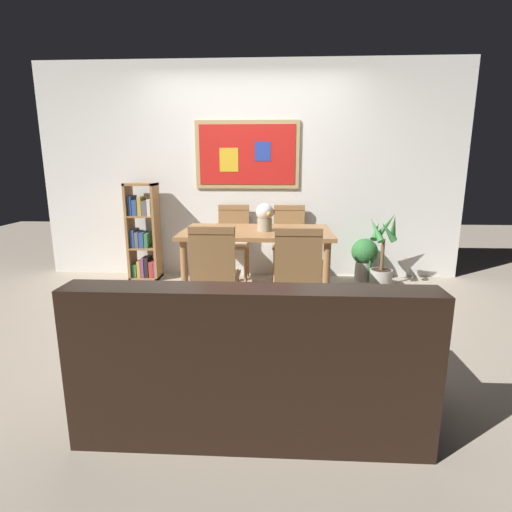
% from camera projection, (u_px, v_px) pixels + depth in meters
% --- Properties ---
extents(ground_plane, '(12.00, 12.00, 0.00)m').
position_uv_depth(ground_plane, '(240.00, 315.00, 3.83)').
color(ground_plane, tan).
extents(wall_back_with_painting, '(5.20, 0.14, 2.60)m').
position_uv_depth(wall_back_with_painting, '(250.00, 172.00, 4.98)').
color(wall_back_with_painting, silver).
rests_on(wall_back_with_painting, ground_plane).
extents(dining_table, '(1.51, 0.89, 0.74)m').
position_uv_depth(dining_table, '(257.00, 239.00, 4.12)').
color(dining_table, '#9E7042').
rests_on(dining_table, ground_plane).
extents(dining_chair_far_right, '(0.40, 0.41, 0.91)m').
position_uv_depth(dining_chair_far_right, '(289.00, 237.00, 4.90)').
color(dining_chair_far_right, '#9E7042').
rests_on(dining_chair_far_right, ground_plane).
extents(dining_chair_near_left, '(0.40, 0.41, 0.91)m').
position_uv_depth(dining_chair_near_left, '(214.00, 268.00, 3.43)').
color(dining_chair_near_left, '#9E7042').
rests_on(dining_chair_near_left, ground_plane).
extents(dining_chair_near_right, '(0.40, 0.41, 0.91)m').
position_uv_depth(dining_chair_near_right, '(297.00, 271.00, 3.35)').
color(dining_chair_near_right, '#9E7042').
rests_on(dining_chair_near_right, ground_plane).
extents(dining_chair_far_left, '(0.40, 0.41, 0.91)m').
position_uv_depth(dining_chair_far_left, '(233.00, 236.00, 4.93)').
color(dining_chair_far_left, '#9E7042').
rests_on(dining_chair_far_left, ground_plane).
extents(leather_couch, '(1.80, 0.84, 0.84)m').
position_uv_depth(leather_couch, '(252.00, 365.00, 2.25)').
color(leather_couch, black).
rests_on(leather_couch, ground_plane).
extents(bookshelf, '(0.36, 0.28, 1.18)m').
position_uv_depth(bookshelf, '(144.00, 236.00, 4.94)').
color(bookshelf, '#9E7042').
rests_on(bookshelf, ground_plane).
extents(potted_ivy, '(0.32, 0.32, 0.55)m').
position_uv_depth(potted_ivy, '(364.00, 256.00, 4.93)').
color(potted_ivy, '#B2ADA3').
rests_on(potted_ivy, ground_plane).
extents(potted_palm, '(0.38, 0.38, 0.87)m').
position_uv_depth(potted_palm, '(382.00, 258.00, 4.65)').
color(potted_palm, '#B2ADA3').
rests_on(potted_palm, ground_plane).
extents(flower_vase, '(0.19, 0.18, 0.28)m').
position_uv_depth(flower_vase, '(265.00, 216.00, 4.03)').
color(flower_vase, tan).
rests_on(flower_vase, dining_table).
extents(tv_remote, '(0.16, 0.08, 0.02)m').
position_uv_depth(tv_remote, '(288.00, 231.00, 3.96)').
color(tv_remote, black).
rests_on(tv_remote, dining_table).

